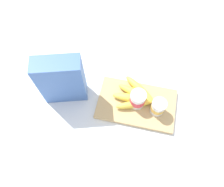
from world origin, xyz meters
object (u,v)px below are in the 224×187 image
Objects in this scene: cereal_box at (62,80)px; yogurt_cup_back at (136,100)px; cutting_board at (136,104)px; banana_bunch at (135,96)px; yogurt_cup_front at (158,107)px.

cereal_box reaches higher than yogurt_cup_back.
cereal_box reaches higher than cutting_board.
cereal_box is at bearing 2.16° from yogurt_cup_back.
yogurt_cup_back is 0.04m from banana_bunch.
cereal_box is 0.33m from banana_bunch.
yogurt_cup_front reaches higher than cutting_board.
yogurt_cup_front is 0.12m from banana_bunch.
cutting_board is at bearing -150.07° from yogurt_cup_back.
yogurt_cup_back reaches higher than banana_bunch.
cutting_board is 4.02× the size of yogurt_cup_back.
cereal_box is at bearing 2.57° from cutting_board.
banana_bunch is (0.01, -0.03, 0.03)m from cutting_board.
cutting_board is 0.11m from yogurt_cup_front.
banana_bunch is (-0.32, -0.04, -0.09)m from cereal_box.
yogurt_cup_front is at bearing 157.72° from banana_bunch.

